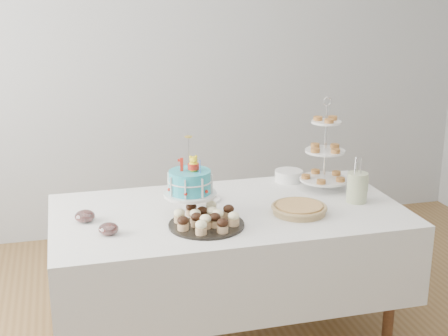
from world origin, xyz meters
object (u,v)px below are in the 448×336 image
object	(u,v)px
tiered_stand	(325,151)
plate_stack	(289,176)
pastry_plate	(200,197)
jam_bowl_a	(109,229)
birthday_cake	(190,195)
pie	(299,208)
table	(228,248)
jam_bowl_b	(85,216)
cupcake_tray	(206,218)
utensil_pitcher	(357,186)

from	to	relation	value
tiered_stand	plate_stack	distance (m)	0.32
pastry_plate	jam_bowl_a	world-z (taller)	jam_bowl_a
birthday_cake	plate_stack	bearing A→B (deg)	55.11
pie	tiered_stand	xyz separation A→B (m)	(0.29, 0.35, 0.21)
table	jam_bowl_b	world-z (taller)	jam_bowl_b
jam_bowl_a	jam_bowl_b	distance (m)	0.23
cupcake_tray	jam_bowl_b	distance (m)	0.64
plate_stack	jam_bowl_b	size ratio (longest dim) A/B	1.65
pastry_plate	jam_bowl_a	bearing A→B (deg)	-145.07
utensil_pitcher	pie	bearing A→B (deg)	-162.23
tiered_stand	cupcake_tray	bearing A→B (deg)	-154.13
jam_bowl_a	cupcake_tray	bearing A→B (deg)	-1.90
cupcake_tray	plate_stack	size ratio (longest dim) A/B	2.24
pie	plate_stack	distance (m)	0.57
pastry_plate	utensil_pitcher	size ratio (longest dim) A/B	0.90
pie	pastry_plate	bearing A→B (deg)	143.06
plate_stack	jam_bowl_b	bearing A→B (deg)	-163.32
jam_bowl_b	plate_stack	bearing A→B (deg)	16.68
jam_bowl_a	utensil_pitcher	bearing A→B (deg)	5.01
birthday_cake	jam_bowl_b	bearing A→B (deg)	-162.79
birthday_cake	plate_stack	size ratio (longest dim) A/B	2.48
pie	jam_bowl_a	bearing A→B (deg)	-178.07
table	utensil_pitcher	distance (m)	0.81
cupcake_tray	tiered_stand	xyz separation A→B (m)	(0.82, 0.40, 0.19)
jam_bowl_b	pie	bearing A→B (deg)	-8.59
pie	jam_bowl_b	bearing A→B (deg)	171.41
plate_stack	utensil_pitcher	xyz separation A→B (m)	(0.24, -0.46, 0.06)
plate_stack	jam_bowl_a	world-z (taller)	plate_stack
birthday_cake	jam_bowl_a	world-z (taller)	birthday_cake
utensil_pitcher	pastry_plate	bearing A→B (deg)	167.57
cupcake_tray	utensil_pitcher	size ratio (longest dim) A/B	1.50
birthday_cake	tiered_stand	distance (m)	0.91
birthday_cake	jam_bowl_a	bearing A→B (deg)	-138.57
table	pastry_plate	bearing A→B (deg)	119.56
tiered_stand	pastry_plate	world-z (taller)	tiered_stand
tiered_stand	utensil_pitcher	size ratio (longest dim) A/B	2.16
pie	jam_bowl_a	xyz separation A→B (m)	(-1.02, -0.03, 0.00)
jam_bowl_a	pie	bearing A→B (deg)	1.93
pie	tiered_stand	bearing A→B (deg)	49.82
jam_bowl_b	birthday_cake	bearing A→B (deg)	-6.41
plate_stack	pastry_plate	world-z (taller)	plate_stack
birthday_cake	pie	size ratio (longest dim) A/B	1.42
table	birthday_cake	world-z (taller)	birthday_cake
birthday_cake	jam_bowl_b	world-z (taller)	birthday_cake
table	cupcake_tray	distance (m)	0.38
tiered_stand	pastry_plate	size ratio (longest dim) A/B	2.41
pastry_plate	table	bearing A→B (deg)	-60.44
tiered_stand	plate_stack	world-z (taller)	tiered_stand
cupcake_tray	jam_bowl_a	xyz separation A→B (m)	(-0.49, 0.02, -0.02)
birthday_cake	plate_stack	xyz separation A→B (m)	(0.72, 0.44, -0.08)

